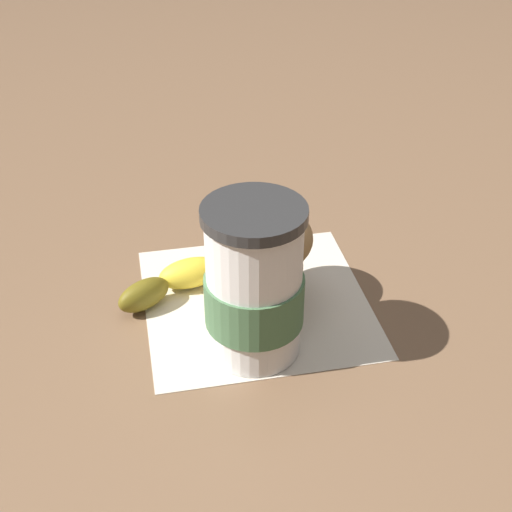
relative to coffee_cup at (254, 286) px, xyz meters
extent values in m
plane|color=brown|center=(0.06, -0.03, -0.07)|extent=(3.00, 3.00, 0.00)
cube|color=beige|center=(0.06, -0.03, -0.07)|extent=(0.27, 0.27, 0.00)
cylinder|color=white|center=(0.00, 0.00, 0.00)|extent=(0.08, 0.08, 0.14)
cylinder|color=#2D2D2D|center=(0.00, 0.00, 0.07)|extent=(0.09, 0.09, 0.01)
cylinder|color=#4C754C|center=(0.00, 0.00, -0.01)|extent=(0.09, 0.09, 0.05)
cylinder|color=beige|center=(0.06, -0.05, -0.05)|extent=(0.07, 0.07, 0.04)
ellipsoid|color=#AD8451|center=(0.06, -0.05, 0.00)|extent=(0.08, 0.08, 0.06)
ellipsoid|color=yellow|center=(0.11, -0.04, -0.05)|extent=(0.05, 0.06, 0.03)
ellipsoid|color=yellow|center=(0.11, 0.01, -0.05)|extent=(0.04, 0.07, 0.03)
ellipsoid|color=brown|center=(0.10, 0.07, -0.05)|extent=(0.04, 0.06, 0.03)
camera|label=1|loc=(-0.43, 0.23, 0.37)|focal=50.00mm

